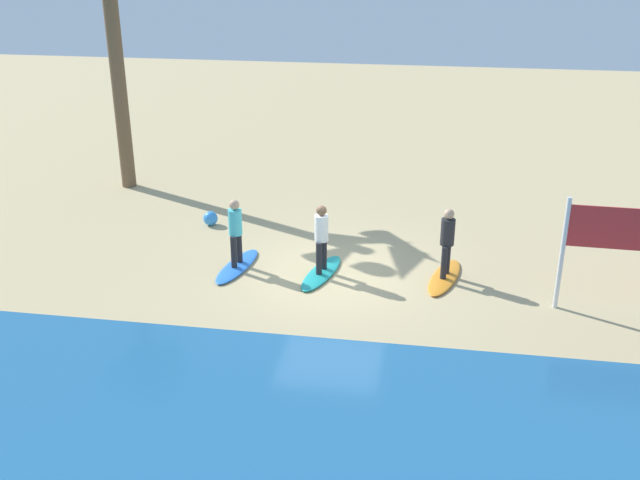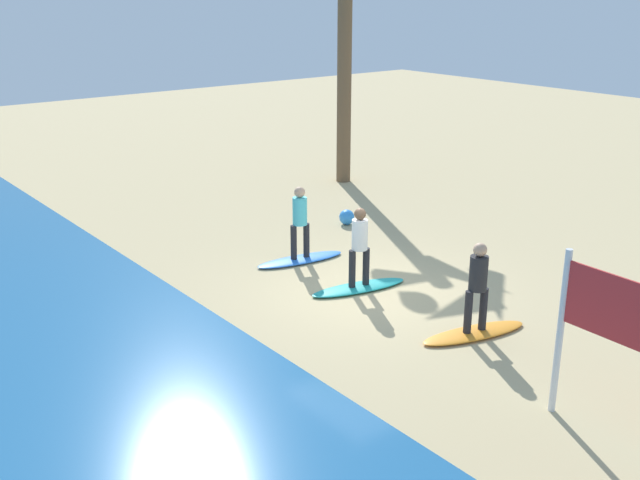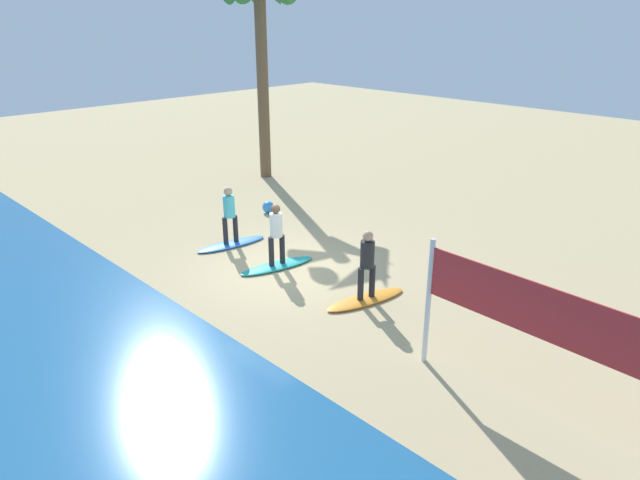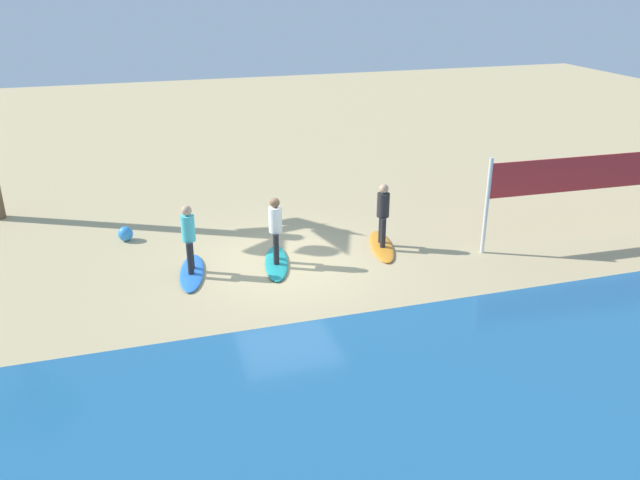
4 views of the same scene
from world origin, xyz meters
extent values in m
plane|color=tan|center=(0.00, 0.00, 0.00)|extent=(60.00, 60.00, 0.00)
ellipsoid|color=orange|center=(-2.63, -0.20, 0.04)|extent=(1.03, 2.17, 0.09)
cylinder|color=#232328|center=(-2.59, -0.05, 0.48)|extent=(0.14, 0.14, 0.78)
cylinder|color=#232328|center=(-2.67, -0.36, 0.48)|extent=(0.14, 0.14, 0.78)
cylinder|color=#262628|center=(-2.63, -0.20, 1.18)|extent=(0.32, 0.32, 0.62)
sphere|color=tan|center=(-2.63, -0.20, 1.61)|extent=(0.24, 0.24, 0.24)
ellipsoid|color=teal|center=(0.23, 0.02, 0.04)|extent=(0.99, 2.17, 0.09)
cylinder|color=#232328|center=(0.26, 0.18, 0.48)|extent=(0.14, 0.14, 0.78)
cylinder|color=#232328|center=(0.20, -0.13, 0.48)|extent=(0.14, 0.14, 0.78)
cylinder|color=white|center=(0.23, 0.02, 1.18)|extent=(0.32, 0.32, 0.62)
sphere|color=brown|center=(0.23, 0.02, 1.61)|extent=(0.24, 0.24, 0.24)
ellipsoid|color=blue|center=(2.28, -0.02, 0.04)|extent=(0.89, 2.16, 0.09)
cylinder|color=#232328|center=(2.31, 0.14, 0.48)|extent=(0.14, 0.14, 0.78)
cylinder|color=#232328|center=(2.26, -0.18, 0.48)|extent=(0.14, 0.14, 0.78)
cylinder|color=#4CC6D1|center=(2.28, -0.02, 1.18)|extent=(0.32, 0.32, 0.62)
sphere|color=tan|center=(2.28, -0.02, 1.61)|extent=(0.24, 0.24, 0.24)
cylinder|color=silver|center=(-4.98, 0.82, 1.25)|extent=(0.10, 0.10, 2.50)
cylinder|color=brown|center=(7.30, -5.46, 3.45)|extent=(0.44, 0.44, 6.89)
sphere|color=#338CE5|center=(3.74, -2.61, 0.20)|extent=(0.40, 0.40, 0.40)
camera|label=1|loc=(-2.25, 15.41, 7.43)|focal=41.16mm
camera|label=2|loc=(-10.43, 9.40, 5.90)|focal=42.17mm
camera|label=3|loc=(-10.13, 8.71, 6.18)|focal=31.84mm
camera|label=4|loc=(3.29, 13.96, 6.64)|focal=35.87mm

